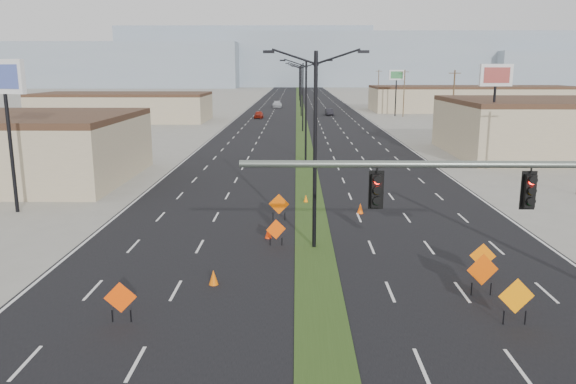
{
  "coord_description": "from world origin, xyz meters",
  "views": [
    {
      "loc": [
        -0.95,
        -16.06,
        9.13
      ],
      "look_at": [
        -1.35,
        10.93,
        3.2
      ],
      "focal_mm": 35.0,
      "sensor_mm": 36.0,
      "label": 1
    }
  ],
  "objects_px": {
    "streetlight_2": "(303,95)",
    "cone_2": "(360,209)",
    "streetlight_3": "(301,88)",
    "construction_sign_1": "(276,230)",
    "cone_0": "(214,277)",
    "construction_sign_0": "(120,299)",
    "car_mid": "(329,112)",
    "construction_sign_5": "(483,257)",
    "car_left": "(259,115)",
    "construction_sign_4": "(516,298)",
    "streetlight_0": "(315,144)",
    "car_far": "(277,104)",
    "construction_sign_2": "(279,205)",
    "cone_1": "(268,233)",
    "streetlight_1": "(306,107)",
    "streetlight_5": "(300,82)",
    "cone_3": "(306,199)",
    "pole_sign_east_near": "(496,83)",
    "streetlight_4": "(300,85)",
    "streetlight_6": "(299,80)",
    "pole_sign_west": "(4,88)",
    "pole_sign_east_far": "(396,79)",
    "construction_sign_3": "(483,271)"
  },
  "relations": [
    {
      "from": "streetlight_0",
      "to": "car_far",
      "type": "xyz_separation_m",
      "value": [
        -5.61,
        108.83,
        -4.65
      ]
    },
    {
      "from": "construction_sign_5",
      "to": "cone_0",
      "type": "distance_m",
      "value": 11.99
    },
    {
      "from": "construction_sign_2",
      "to": "streetlight_0",
      "type": "bearing_deg",
      "value": -65.02
    },
    {
      "from": "car_far",
      "to": "streetlight_1",
      "type": "bearing_deg",
      "value": -88.12
    },
    {
      "from": "pole_sign_east_far",
      "to": "streetlight_2",
      "type": "bearing_deg",
      "value": -125.26
    },
    {
      "from": "streetlight_3",
      "to": "car_mid",
      "type": "distance_m",
      "value": 7.58
    },
    {
      "from": "pole_sign_west",
      "to": "pole_sign_east_far",
      "type": "distance_m",
      "value": 85.73
    },
    {
      "from": "streetlight_3",
      "to": "cone_0",
      "type": "relative_size",
      "value": 14.64
    },
    {
      "from": "cone_1",
      "to": "cone_2",
      "type": "height_order",
      "value": "cone_2"
    },
    {
      "from": "streetlight_3",
      "to": "pole_sign_east_near",
      "type": "relative_size",
      "value": 1.04
    },
    {
      "from": "car_mid",
      "to": "construction_sign_5",
      "type": "distance_m",
      "value": 89.71
    },
    {
      "from": "streetlight_1",
      "to": "construction_sign_3",
      "type": "xyz_separation_m",
      "value": [
        6.68,
        -34.29,
        -4.35
      ]
    },
    {
      "from": "streetlight_3",
      "to": "construction_sign_0",
      "type": "distance_m",
      "value": 93.4
    },
    {
      "from": "streetlight_1",
      "to": "cone_3",
      "type": "relative_size",
      "value": 18.04
    },
    {
      "from": "cone_0",
      "to": "construction_sign_1",
      "type": "bearing_deg",
      "value": 65.8
    },
    {
      "from": "streetlight_6",
      "to": "construction_sign_4",
      "type": "height_order",
      "value": "streetlight_6"
    },
    {
      "from": "cone_0",
      "to": "car_mid",
      "type": "bearing_deg",
      "value": 83.63
    },
    {
      "from": "streetlight_5",
      "to": "construction_sign_4",
      "type": "xyz_separation_m",
      "value": [
        7.02,
        -149.0,
        -4.36
      ]
    },
    {
      "from": "car_left",
      "to": "construction_sign_4",
      "type": "xyz_separation_m",
      "value": [
        15.1,
        -87.77,
        0.38
      ]
    },
    {
      "from": "streetlight_3",
      "to": "construction_sign_1",
      "type": "distance_m",
      "value": 83.88
    },
    {
      "from": "construction_sign_2",
      "to": "cone_0",
      "type": "bearing_deg",
      "value": -99.06
    },
    {
      "from": "pole_sign_west",
      "to": "streetlight_4",
      "type": "bearing_deg",
      "value": 98.68
    },
    {
      "from": "construction_sign_3",
      "to": "streetlight_4",
      "type": "bearing_deg",
      "value": 84.7
    },
    {
      "from": "car_far",
      "to": "cone_1",
      "type": "xyz_separation_m",
      "value": [
        3.14,
        -107.27,
        -0.46
      ]
    },
    {
      "from": "streetlight_0",
      "to": "construction_sign_0",
      "type": "distance_m",
      "value": 12.46
    },
    {
      "from": "streetlight_6",
      "to": "cone_3",
      "type": "relative_size",
      "value": 18.04
    },
    {
      "from": "construction_sign_0",
      "to": "cone_3",
      "type": "distance_m",
      "value": 20.37
    },
    {
      "from": "streetlight_6",
      "to": "pole_sign_west",
      "type": "height_order",
      "value": "streetlight_6"
    },
    {
      "from": "cone_3",
      "to": "pole_sign_east_near",
      "type": "distance_m",
      "value": 26.03
    },
    {
      "from": "car_mid",
      "to": "car_far",
      "type": "xyz_separation_m",
      "value": [
        -11.27,
        23.21,
        0.13
      ]
    },
    {
      "from": "streetlight_2",
      "to": "cone_3",
      "type": "distance_m",
      "value": 46.2
    },
    {
      "from": "streetlight_1",
      "to": "pole_sign_east_near",
      "type": "distance_m",
      "value": 18.33
    },
    {
      "from": "streetlight_2",
      "to": "cone_2",
      "type": "height_order",
      "value": "streetlight_2"
    },
    {
      "from": "construction_sign_0",
      "to": "construction_sign_5",
      "type": "relative_size",
      "value": 1.02
    },
    {
      "from": "car_far",
      "to": "cone_0",
      "type": "distance_m",
      "value": 114.13
    },
    {
      "from": "car_mid",
      "to": "cone_2",
      "type": "distance_m",
      "value": 78.6
    },
    {
      "from": "streetlight_0",
      "to": "car_far",
      "type": "bearing_deg",
      "value": 92.95
    },
    {
      "from": "car_left",
      "to": "streetlight_4",
      "type": "bearing_deg",
      "value": 77.29
    },
    {
      "from": "pole_sign_west",
      "to": "streetlight_3",
      "type": "bearing_deg",
      "value": 95.03
    },
    {
      "from": "car_left",
      "to": "construction_sign_2",
      "type": "xyz_separation_m",
      "value": [
        6.08,
        -73.49,
        0.31
      ]
    },
    {
      "from": "streetlight_6",
      "to": "cone_2",
      "type": "distance_m",
      "value": 161.05
    },
    {
      "from": "streetlight_4",
      "to": "construction_sign_4",
      "type": "distance_m",
      "value": 121.28
    },
    {
      "from": "construction_sign_4",
      "to": "cone_0",
      "type": "xyz_separation_m",
      "value": [
        -11.52,
        3.71,
        -0.72
      ]
    },
    {
      "from": "streetlight_0",
      "to": "cone_0",
      "type": "height_order",
      "value": "streetlight_0"
    },
    {
      "from": "streetlight_5",
      "to": "cone_0",
      "type": "xyz_separation_m",
      "value": [
        -4.5,
        -145.29,
        -5.08
      ]
    },
    {
      "from": "streetlight_4",
      "to": "construction_sign_4",
      "type": "xyz_separation_m",
      "value": [
        7.02,
        -121.0,
        -4.36
      ]
    },
    {
      "from": "streetlight_1",
      "to": "streetlight_5",
      "type": "bearing_deg",
      "value": 90.0
    },
    {
      "from": "streetlight_3",
      "to": "construction_sign_5",
      "type": "bearing_deg",
      "value": -85.19
    },
    {
      "from": "cone_2",
      "to": "streetlight_1",
      "type": "bearing_deg",
      "value": 98.67
    },
    {
      "from": "streetlight_4",
      "to": "streetlight_3",
      "type": "bearing_deg",
      "value": -90.0
    }
  ]
}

